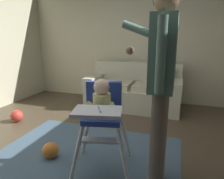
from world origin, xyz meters
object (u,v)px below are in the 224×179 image
(adult_standing, at_px, (161,82))
(toy_ball_second, at_px, (51,150))
(toy_ball, at_px, (17,116))
(couch, at_px, (134,90))
(high_chair, at_px, (102,109))
(wall_clock, at_px, (162,0))

(adult_standing, distance_m, toy_ball_second, 1.47)
(toy_ball, bearing_deg, toy_ball_second, -32.31)
(couch, bearing_deg, toy_ball_second, -13.94)
(high_chair, bearing_deg, toy_ball_second, -104.45)
(adult_standing, xyz_separation_m, toy_ball_second, (-1.18, 0.01, -0.88))
(wall_clock, bearing_deg, adult_standing, -83.75)
(couch, height_order, wall_clock, wall_clock)
(high_chair, relative_size, toy_ball, 4.97)
(adult_standing, relative_size, wall_clock, 5.08)
(couch, xyz_separation_m, adult_standing, (0.67, -2.08, 0.64))
(high_chair, xyz_separation_m, wall_clock, (0.26, 2.57, 1.38))
(adult_standing, relative_size, toy_ball, 8.70)
(high_chair, bearing_deg, wall_clock, 160.96)
(toy_ball, bearing_deg, adult_standing, -17.45)
(couch, relative_size, toy_ball_second, 9.74)
(wall_clock, bearing_deg, toy_ball_second, -109.49)
(adult_standing, bearing_deg, couch, -72.43)
(high_chair, bearing_deg, couch, 170.25)
(couch, xyz_separation_m, high_chair, (0.13, -2.09, 0.34))
(adult_standing, height_order, toy_ball, adult_standing)
(couch, relative_size, wall_clock, 5.31)
(toy_ball_second, bearing_deg, wall_clock, 70.51)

